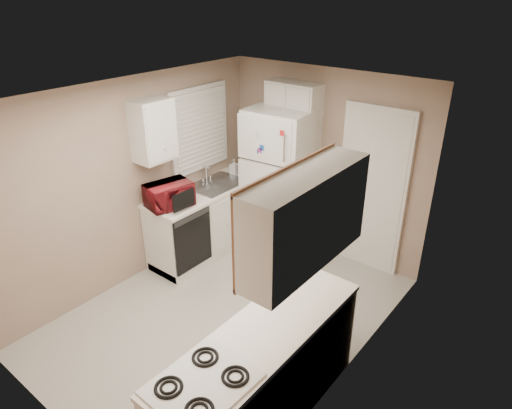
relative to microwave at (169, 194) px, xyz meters
The scene contains 18 objects.
floor 1.53m from the microwave, 12.03° to the right, with size 3.80×3.80×0.00m, color beige.
ceiling 1.75m from the microwave, 12.03° to the right, with size 3.80×3.80×0.00m, color white.
wall_left 0.41m from the microwave, 142.68° to the right, with size 3.80×3.80×0.00m, color gray.
wall_right 2.51m from the microwave, ahead, with size 3.80×3.80×0.00m, color gray.
wall_back 2.00m from the microwave, 56.72° to the left, with size 2.80×2.80×0.00m, color gray.
wall_front 2.40m from the microwave, 62.85° to the right, with size 2.80×2.80×0.00m, color gray.
left_counter 0.90m from the microwave, 90.51° to the left, with size 0.60×1.80×0.90m, color silver.
dishwasher 0.63m from the microwave, 13.24° to the left, with size 0.03×0.58×0.72m, color black.
sink 0.84m from the microwave, 90.41° to the left, with size 0.54×0.74×0.16m, color gray.
microwave is the anchor object (origin of this frame).
soap_bottle 1.23m from the microwave, 92.61° to the left, with size 0.10×0.10×0.22m, color white.
window_blinds 1.02m from the microwave, 108.03° to the left, with size 0.10×0.98×1.08m, color silver.
upper_cabinet_left 0.77m from the microwave, behind, with size 0.30×0.45×0.70m, color silver.
refrigerator 1.50m from the microwave, 63.55° to the left, with size 0.79×0.77×1.91m, color silver.
cabinet_over_fridge 1.92m from the microwave, 65.41° to the left, with size 0.70×0.30×0.40m, color silver.
interior_door 2.42m from the microwave, 42.20° to the left, with size 0.86×0.06×2.08m, color silver.
right_counter 2.50m from the microwave, 25.22° to the right, with size 0.60×2.00×0.90m, color silver.
upper_cabinet_right 2.57m from the microwave, 17.37° to the right, with size 0.30×1.20×0.70m, color silver.
Camera 1 is at (2.73, -2.92, 3.30)m, focal length 32.00 mm.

